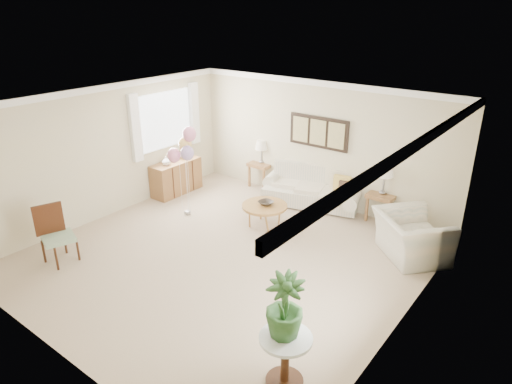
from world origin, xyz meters
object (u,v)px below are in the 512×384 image
at_px(coffee_table, 265,206).
at_px(armchair, 411,236).
at_px(balloon_cluster, 184,147).
at_px(sofa, 313,190).
at_px(accent_chair, 55,233).

relative_size(coffee_table, armchair, 0.76).
distance_m(coffee_table, balloon_cluster, 1.93).
height_order(coffee_table, armchair, armchair).
height_order(sofa, balloon_cluster, balloon_cluster).
bearing_deg(coffee_table, armchair, 12.21).
distance_m(sofa, coffee_table, 1.48).
xyz_separation_m(coffee_table, balloon_cluster, (-1.53, -0.55, 1.03)).
relative_size(armchair, accent_chair, 1.17).
bearing_deg(balloon_cluster, accent_chair, -99.82).
distance_m(sofa, accent_chair, 5.08).
bearing_deg(sofa, accent_chair, -115.56).
xyz_separation_m(armchair, balloon_cluster, (-4.17, -1.12, 1.06)).
height_order(armchair, balloon_cluster, balloon_cluster).
bearing_deg(accent_chair, sofa, 64.44).
height_order(sofa, armchair, sofa).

